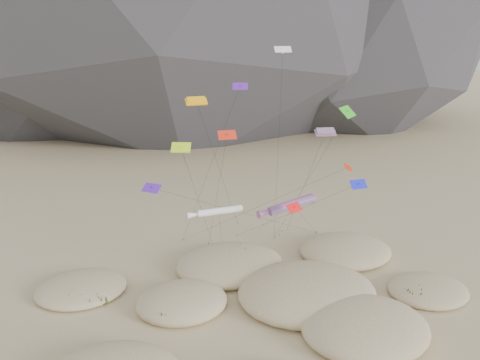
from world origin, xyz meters
name	(u,v)px	position (x,y,z in m)	size (l,w,h in m)	color
ground	(285,331)	(0.00, 0.00, 0.00)	(500.00, 500.00, 0.00)	#CCB789
dunes	(267,304)	(-0.80, 4.34, 0.72)	(51.81, 35.31, 3.76)	#CCB789
dune_grass	(256,304)	(-2.07, 4.37, 0.83)	(41.08, 28.33, 1.54)	black
kite_stakes	(250,238)	(1.83, 22.76, 0.15)	(20.92, 5.10, 0.30)	#3F2D1E
rainbow_tube_kite	(289,205)	(2.84, 8.22, 11.08)	(7.90, 19.73, 11.98)	red
white_tube_kite	(217,211)	(-5.61, 9.33, 10.62)	(6.48, 12.96, 11.27)	white
orange_parafoil	(197,104)	(-7.26, 11.28, 22.92)	(9.80, 17.99, 23.73)	orange
multi_parafoil	(325,134)	(7.15, 9.01, 19.30)	(2.50, 16.08, 20.00)	#FF1A2E
delta_kites	(271,144)	(1.44, 11.39, 17.85)	(26.96, 19.94, 28.64)	#541EB2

